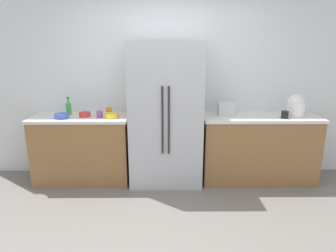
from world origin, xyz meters
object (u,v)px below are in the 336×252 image
object	(u,v)px
rice_cooker	(296,106)
toaster	(226,109)
bowl_c	(61,116)
bowl_b	(85,114)
cup_b	(109,111)
bottle_a	(69,108)
cup_a	(285,115)
bowl_a	(111,115)
refrigerator	(166,115)
cup_c	(100,114)

from	to	relation	value
rice_cooker	toaster	bearing A→B (deg)	176.24
rice_cooker	bowl_c	xyz separation A→B (m)	(-3.11, -0.11, -0.11)
bowl_b	bowl_c	size ratio (longest dim) A/B	0.83
cup_b	rice_cooker	bearing A→B (deg)	-1.72
bottle_a	cup_a	size ratio (longest dim) A/B	2.49
bowl_a	cup_b	bearing A→B (deg)	111.46
toaster	bowl_b	xyz separation A→B (m)	(-1.91, -0.08, -0.06)
bowl_c	bowl_b	bearing A→B (deg)	19.14
bottle_a	cup_a	world-z (taller)	bottle_a
bottle_a	bowl_b	xyz separation A→B (m)	(0.25, -0.13, -0.06)
bowl_b	toaster	bearing A→B (deg)	2.29
bowl_a	bowl_c	distance (m)	0.65
refrigerator	bowl_a	size ratio (longest dim) A/B	9.99
rice_cooker	bowl_c	distance (m)	3.12
rice_cooker	bottle_a	bearing A→B (deg)	177.95
refrigerator	toaster	xyz separation A→B (m)	(0.83, 0.09, 0.06)
bottle_a	bowl_b	world-z (taller)	bottle_a
rice_cooker	bowl_a	size ratio (longest dim) A/B	1.56
cup_b	bowl_b	distance (m)	0.32
toaster	cup_a	bearing A→B (deg)	-15.11
bowl_a	bowl_b	bearing A→B (deg)	170.00
cup_c	bowl_c	xyz separation A→B (m)	(-0.49, -0.05, -0.01)
bowl_c	rice_cooker	bearing A→B (deg)	2.08
refrigerator	rice_cooker	size ratio (longest dim) A/B	6.42
rice_cooker	bowl_b	distance (m)	2.83
toaster	bowl_a	distance (m)	1.55
toaster	cup_c	size ratio (longest dim) A/B	2.57
toaster	bowl_c	bearing A→B (deg)	-175.47
bowl_a	bowl_c	bearing A→B (deg)	-177.12
bowl_b	cup_b	bearing A→B (deg)	16.76
cup_c	bowl_a	xyz separation A→B (m)	(0.16, -0.02, -0.01)
rice_cooker	bowl_c	world-z (taller)	rice_cooker
bowl_a	bowl_c	world-z (taller)	bowl_c
rice_cooker	refrigerator	bearing A→B (deg)	-179.03
refrigerator	cup_a	bearing A→B (deg)	-3.95
rice_cooker	cup_c	distance (m)	2.63
cup_b	bowl_a	bearing A→B (deg)	-68.54
bowl_a	cup_a	bearing A→B (deg)	-1.42
toaster	cup_a	size ratio (longest dim) A/B	2.26
cup_a	bowl_c	bearing A→B (deg)	179.53
bottle_a	toaster	bearing A→B (deg)	-1.32
cup_c	bowl_b	distance (m)	0.21
bowl_b	bottle_a	bearing A→B (deg)	153.15
rice_cooker	cup_a	xyz separation A→B (m)	(-0.19, -0.14, -0.09)
cup_a	bowl_c	size ratio (longest dim) A/B	0.54
refrigerator	bowl_c	distance (m)	1.37
cup_a	cup_b	bearing A→B (deg)	174.80
bowl_a	bowl_b	world-z (taller)	same
rice_cooker	bowl_c	bearing A→B (deg)	-177.92
toaster	cup_b	distance (m)	1.61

